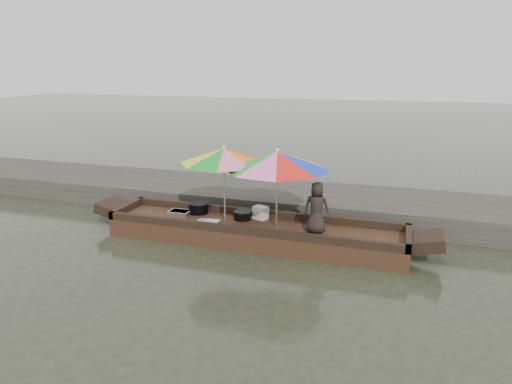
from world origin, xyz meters
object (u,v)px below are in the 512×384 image
(tray_crayfish, at_px, (180,213))
(supply_bag, at_px, (261,213))
(charcoal_grill, at_px, (243,215))
(cooking_pot, at_px, (198,208))
(umbrella_stern, at_px, (277,189))
(boat_hull, at_px, (254,233))
(tray_scallop, at_px, (208,222))
(umbrella_bow, at_px, (224,185))
(vendor, at_px, (317,208))

(tray_crayfish, distance_m, supply_bag, 1.72)
(tray_crayfish, bearing_deg, charcoal_grill, 6.10)
(cooking_pot, xyz_separation_m, umbrella_stern, (1.82, -0.36, 0.67))
(charcoal_grill, bearing_deg, supply_bag, 22.70)
(boat_hull, distance_m, cooking_pot, 1.45)
(cooking_pot, bearing_deg, boat_hull, -14.86)
(cooking_pot, bearing_deg, umbrella_stern, -11.31)
(tray_scallop, xyz_separation_m, charcoal_grill, (0.57, 0.49, 0.05))
(tray_scallop, bearing_deg, umbrella_bow, 38.45)
(boat_hull, height_order, supply_bag, supply_bag)
(tray_crayfish, xyz_separation_m, umbrella_bow, (1.07, -0.12, 0.73))
(cooking_pot, distance_m, tray_scallop, 0.76)
(tray_crayfish, bearing_deg, tray_scallop, -23.35)
(boat_hull, xyz_separation_m, umbrella_stern, (0.45, 0.00, 0.95))
(umbrella_bow, bearing_deg, charcoal_grill, 42.67)
(umbrella_stern, bearing_deg, tray_crayfish, 176.89)
(boat_hull, bearing_deg, umbrella_stern, 0.00)
(supply_bag, bearing_deg, umbrella_stern, -42.09)
(vendor, xyz_separation_m, umbrella_stern, (-0.78, 0.05, 0.28))
(boat_hull, relative_size, umbrella_stern, 2.91)
(boat_hull, xyz_separation_m, umbrella_bow, (-0.62, 0.00, 0.95))
(umbrella_bow, bearing_deg, vendor, -1.56)
(supply_bag, bearing_deg, charcoal_grill, -157.30)
(umbrella_bow, bearing_deg, umbrella_stern, 0.00)
(boat_hull, bearing_deg, umbrella_bow, 180.00)
(umbrella_bow, height_order, umbrella_stern, same)
(charcoal_grill, bearing_deg, umbrella_bow, -137.33)
(boat_hull, relative_size, supply_bag, 20.96)
(umbrella_bow, bearing_deg, tray_scallop, -141.55)
(vendor, bearing_deg, boat_hull, -1.69)
(tray_crayfish, bearing_deg, umbrella_stern, -3.11)
(cooking_pot, height_order, supply_bag, supply_bag)
(tray_scallop, relative_size, charcoal_grill, 1.26)
(charcoal_grill, relative_size, umbrella_bow, 0.21)
(boat_hull, relative_size, umbrella_bow, 3.44)
(cooking_pot, distance_m, charcoal_grill, 1.04)
(cooking_pot, relative_size, vendor, 0.42)
(charcoal_grill, relative_size, umbrella_stern, 0.17)
(umbrella_bow, relative_size, umbrella_stern, 0.85)
(tray_crayfish, xyz_separation_m, charcoal_grill, (1.36, 0.15, 0.04))
(boat_hull, bearing_deg, vendor, -2.34)
(boat_hull, height_order, umbrella_stern, umbrella_stern)
(charcoal_grill, xyz_separation_m, supply_bag, (0.34, 0.14, 0.05))
(vendor, bearing_deg, supply_bag, -19.60)
(tray_crayfish, relative_size, tray_scallop, 1.00)
(tray_crayfish, height_order, vendor, vendor)
(boat_hull, bearing_deg, supply_bag, 89.84)
(cooking_pot, distance_m, supply_bag, 1.38)
(cooking_pot, xyz_separation_m, supply_bag, (1.37, 0.04, 0.02))
(cooking_pot, bearing_deg, umbrella_bow, -25.87)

